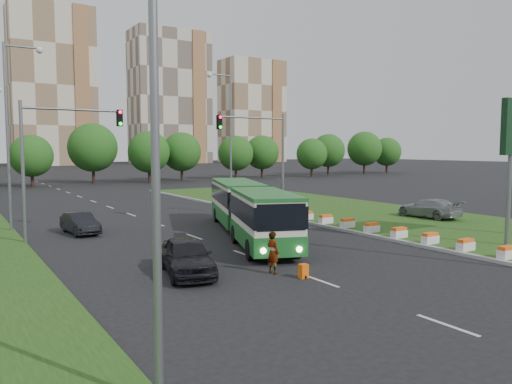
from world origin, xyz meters
TOP-DOWN VIEW (x-y plane):
  - ground at (0.00, 0.00)m, footprint 360.00×360.00m
  - grass_median at (13.00, 8.00)m, footprint 14.00×60.00m
  - median_kerb at (6.05, 8.00)m, footprint 0.30×60.00m
  - lane_markings at (-3.00, 20.00)m, footprint 0.20×100.00m
  - flower_planters at (6.70, -0.30)m, footprint 1.10×15.90m
  - traffic_mast_median at (4.78, 10.00)m, footprint 5.76×0.32m
  - traffic_mast_left at (-10.38, 9.00)m, footprint 5.76×0.32m
  - street_lamps at (-3.00, 10.00)m, footprint 36.00×60.00m
  - tree_line at (10.00, 55.00)m, footprint 120.00×8.00m
  - apartment_tower_ceast at (15.00, 150.00)m, footprint 25.00×15.00m
  - apartment_tower_east at (55.00, 150.00)m, footprint 27.00×15.00m
  - midrise_east at (90.00, 150.00)m, footprint 24.00×14.00m
  - articulated_bus at (-0.31, 4.64)m, footprint 2.56×16.40m
  - car_left_near at (-7.16, -2.19)m, footprint 2.90×4.96m
  - car_left_far at (-8.61, 10.83)m, footprint 1.77×4.13m
  - car_median at (15.18, 3.31)m, footprint 2.25×5.03m
  - pedestrian at (-3.95, -3.96)m, footprint 0.53×0.72m
  - shopping_trolley at (-3.32, -5.28)m, footprint 0.35×0.36m

SIDE VIEW (x-z plane):
  - ground at x=0.00m, z-range 0.00..0.00m
  - lane_markings at x=-3.00m, z-range -0.01..0.01m
  - grass_median at x=13.00m, z-range 0.00..0.15m
  - median_kerb at x=6.05m, z-range 0.00..0.18m
  - shopping_trolley at x=-3.32m, z-range 0.00..0.59m
  - flower_planters at x=6.70m, z-range 0.15..0.75m
  - car_left_far at x=-8.61m, z-range 0.00..1.32m
  - car_left_near at x=-7.16m, z-range 0.00..1.58m
  - car_median at x=15.18m, z-range 0.15..1.58m
  - pedestrian at x=-3.95m, z-range 0.00..1.82m
  - articulated_bus at x=-0.31m, z-range 0.30..3.00m
  - tree_line at x=10.00m, z-range 0.00..9.00m
  - traffic_mast_median at x=4.78m, z-range 1.35..9.35m
  - traffic_mast_left at x=-10.38m, z-range 1.35..9.35m
  - street_lamps at x=-3.00m, z-range 0.00..12.00m
  - midrise_east at x=90.00m, z-range 0.00..40.00m
  - apartment_tower_east at x=55.00m, z-range 0.00..47.00m
  - apartment_tower_ceast at x=15.00m, z-range 0.00..50.00m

